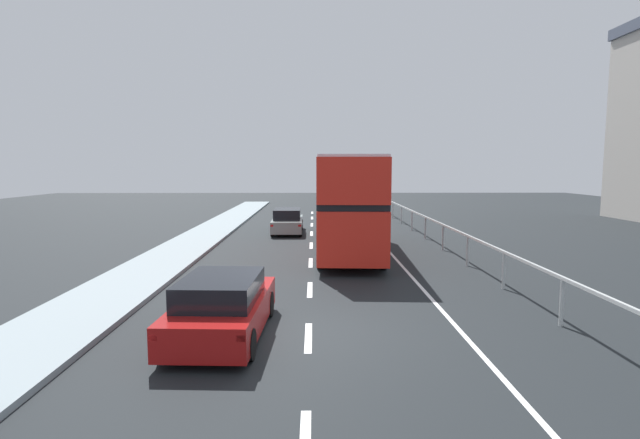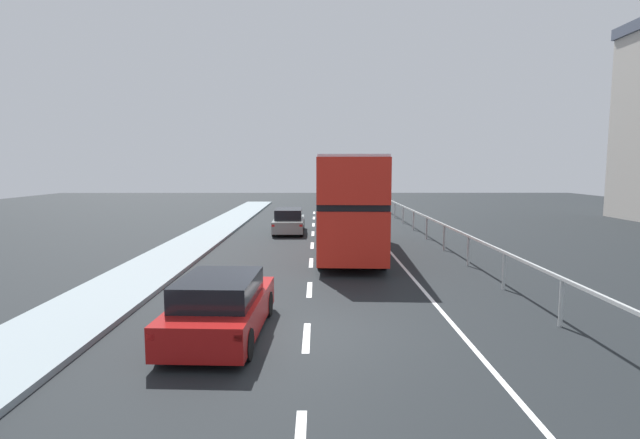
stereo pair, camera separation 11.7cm
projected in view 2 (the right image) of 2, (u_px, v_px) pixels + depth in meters
ground_plane at (307, 333)px, 11.17m from camera, size 75.55×120.00×0.10m
near_sidewalk_kerb at (55, 328)px, 11.12m from camera, size 2.59×80.00×0.14m
lane_paint_markings at (365, 259)px, 19.73m from camera, size 3.69×46.00×0.01m
bridge_side_railing at (456, 235)px, 20.04m from camera, size 0.10×42.00×1.21m
double_decker_bus_red at (350, 202)px, 21.19m from camera, size 3.02×10.28×4.26m
hatchback_car_near at (221, 307)px, 10.75m from camera, size 2.02×4.27×1.40m
sedan_car_ahead at (289, 221)px, 27.72m from camera, size 1.78×4.37×1.41m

